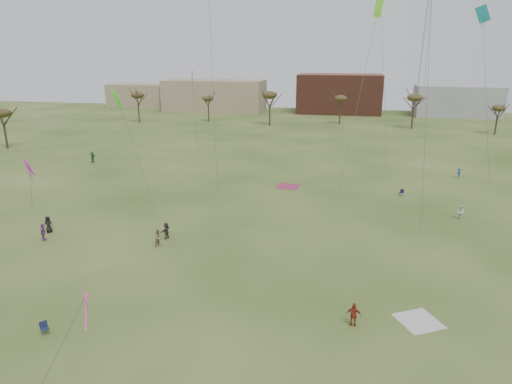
% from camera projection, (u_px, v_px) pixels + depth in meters
% --- Properties ---
extents(ground, '(260.00, 260.00, 0.00)m').
position_uv_depth(ground, '(223.00, 312.00, 32.37)').
color(ground, '#2B4816').
rests_on(ground, ground).
extents(spectator_fore_a, '(1.06, 0.51, 1.75)m').
position_uv_depth(spectator_fore_a, '(354.00, 315.00, 30.41)').
color(spectator_fore_a, '#98321A').
rests_on(spectator_fore_a, ground).
extents(spectator_fore_b, '(0.96, 1.06, 1.78)m').
position_uv_depth(spectator_fore_b, '(159.00, 238.00, 43.16)').
color(spectator_fore_b, '#8A7158').
rests_on(spectator_fore_b, ground).
extents(spectator_fore_c, '(0.72, 1.65, 1.72)m').
position_uv_depth(spectator_fore_c, '(166.00, 230.00, 45.01)').
color(spectator_fore_c, '#4D3A37').
rests_on(spectator_fore_c, ground).
extents(flyer_mid_a, '(1.01, 0.82, 1.78)m').
position_uv_depth(flyer_mid_a, '(48.00, 224.00, 46.55)').
color(flyer_mid_a, black).
rests_on(flyer_mid_a, ground).
extents(spectator_mid_d, '(0.78, 1.14, 1.80)m').
position_uv_depth(spectator_mid_d, '(43.00, 232.00, 44.45)').
color(spectator_mid_d, purple).
rests_on(spectator_mid_d, ground).
extents(spectator_mid_e, '(1.03, 1.01, 1.67)m').
position_uv_depth(spectator_mid_e, '(461.00, 212.00, 50.27)').
color(spectator_mid_e, white).
rests_on(spectator_mid_e, ground).
extents(flyer_far_a, '(0.85, 1.79, 1.85)m').
position_uv_depth(flyer_far_a, '(93.00, 157.00, 76.86)').
color(flyer_far_a, '#22663F').
rests_on(flyer_far_a, ground).
extents(flyer_far_c, '(0.72, 1.10, 1.60)m').
position_uv_depth(flyer_far_c, '(459.00, 173.00, 67.04)').
color(flyer_far_c, '#214B99').
rests_on(flyer_far_c, ground).
extents(blanket_cream, '(3.68, 3.68, 0.03)m').
position_uv_depth(blanket_cream, '(419.00, 321.00, 31.20)').
color(blanket_cream, silver).
rests_on(blanket_cream, ground).
extents(blanket_plum, '(3.37, 3.37, 0.03)m').
position_uv_depth(blanket_plum, '(288.00, 187.00, 63.02)').
color(blanket_plum, '#9B2F50').
rests_on(blanket_plum, ground).
extents(camp_chair_left, '(0.74, 0.73, 0.87)m').
position_uv_depth(camp_chair_left, '(45.00, 331.00, 29.70)').
color(camp_chair_left, '#151F3C').
rests_on(camp_chair_left, ground).
extents(camp_chair_right, '(0.73, 0.74, 0.87)m').
position_uv_depth(camp_chair_right, '(401.00, 194.00, 58.85)').
color(camp_chair_right, '#121533').
rests_on(camp_chair_right, ground).
extents(kites_aloft, '(61.58, 61.86, 26.57)m').
position_uv_depth(kites_aloft, '(296.00, 22.00, 53.01)').
color(kites_aloft, red).
rests_on(kites_aloft, ground).
extents(tree_line, '(117.44, 49.32, 8.91)m').
position_uv_depth(tree_line, '(301.00, 103.00, 104.83)').
color(tree_line, '#3A2B1E').
rests_on(tree_line, ground).
extents(building_tan, '(32.00, 14.00, 10.00)m').
position_uv_depth(building_tan, '(215.00, 96.00, 145.21)').
color(building_tan, '#937F60').
rests_on(building_tan, ground).
extents(building_brick, '(26.00, 16.00, 12.00)m').
position_uv_depth(building_brick, '(339.00, 94.00, 141.88)').
color(building_brick, brown).
rests_on(building_brick, ground).
extents(building_grey, '(24.00, 12.00, 9.00)m').
position_uv_depth(building_grey, '(457.00, 101.00, 133.71)').
color(building_grey, gray).
rests_on(building_grey, ground).
extents(building_tan_west, '(20.00, 12.00, 8.00)m').
position_uv_depth(building_tan_west, '(140.00, 95.00, 157.83)').
color(building_tan_west, '#937F60').
rests_on(building_tan_west, ground).
extents(radio_tower, '(1.51, 1.72, 41.00)m').
position_uv_depth(radio_tower, '(424.00, 50.00, 137.82)').
color(radio_tower, '#9EA3A8').
rests_on(radio_tower, ground).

